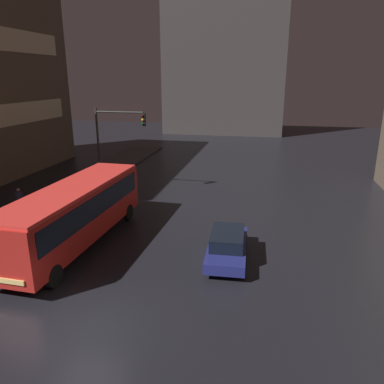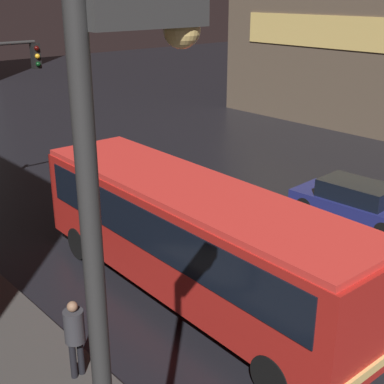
{
  "view_description": "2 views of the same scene",
  "coord_description": "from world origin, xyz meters",
  "px_view_note": "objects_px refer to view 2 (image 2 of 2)",
  "views": [
    {
      "loc": [
        5.98,
        -10.23,
        8.48
      ],
      "look_at": [
        2.17,
        8.12,
        2.69
      ],
      "focal_mm": 35.0,
      "sensor_mm": 36.0,
      "label": 1
    },
    {
      "loc": [
        -11.88,
        -3.17,
        7.77
      ],
      "look_at": [
        -0.68,
        9.4,
        1.41
      ],
      "focal_mm": 50.0,
      "sensor_mm": 36.0,
      "label": 2
    }
  ],
  "objects_px": {
    "bus_near": "(191,231)",
    "pedestrian_mid": "(75,331)",
    "street_lamp_sidewalk": "(119,296)",
    "car_taxi": "(355,201)"
  },
  "relations": [
    {
      "from": "bus_near",
      "to": "pedestrian_mid",
      "type": "distance_m",
      "value": 4.15
    },
    {
      "from": "pedestrian_mid",
      "to": "street_lamp_sidewalk",
      "type": "relative_size",
      "value": 0.24
    },
    {
      "from": "car_taxi",
      "to": "street_lamp_sidewalk",
      "type": "relative_size",
      "value": 0.6
    },
    {
      "from": "car_taxi",
      "to": "pedestrian_mid",
      "type": "relative_size",
      "value": 2.56
    },
    {
      "from": "car_taxi",
      "to": "pedestrian_mid",
      "type": "distance_m",
      "value": 11.9
    },
    {
      "from": "bus_near",
      "to": "pedestrian_mid",
      "type": "height_order",
      "value": "bus_near"
    },
    {
      "from": "car_taxi",
      "to": "street_lamp_sidewalk",
      "type": "xyz_separation_m",
      "value": [
        -13.9,
        -5.82,
        4.46
      ]
    },
    {
      "from": "pedestrian_mid",
      "to": "car_taxi",
      "type": "bearing_deg",
      "value": -121.44
    },
    {
      "from": "car_taxi",
      "to": "bus_near",
      "type": "bearing_deg",
      "value": -2.67
    },
    {
      "from": "bus_near",
      "to": "pedestrian_mid",
      "type": "xyz_separation_m",
      "value": [
        -3.98,
        -0.89,
        -0.74
      ]
    }
  ]
}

